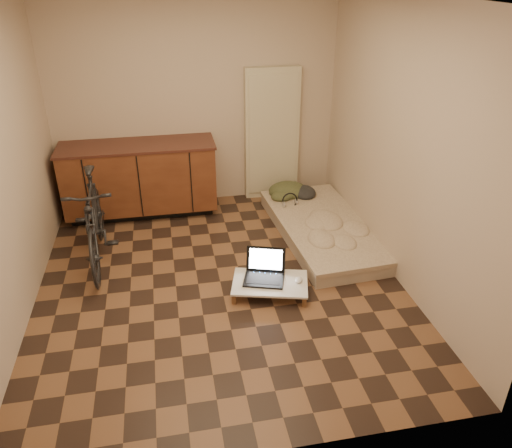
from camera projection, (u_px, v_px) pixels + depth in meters
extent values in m
cube|color=brown|center=(220.00, 281.00, 4.97)|extent=(3.50, 4.00, 0.00)
cube|color=#C9B19A|center=(196.00, 102.00, 6.10)|extent=(3.50, 0.00, 2.60)
cube|color=#C9B19A|center=(260.00, 289.00, 2.63)|extent=(3.50, 0.00, 2.60)
cube|color=#C9B19A|center=(2.00, 173.00, 4.07)|extent=(0.00, 4.00, 2.60)
cube|color=#C9B19A|center=(401.00, 146.00, 4.66)|extent=(0.00, 4.00, 2.60)
cube|color=black|center=(144.00, 208.00, 6.33)|extent=(1.70, 0.48, 0.10)
cube|color=#512716|center=(140.00, 177.00, 6.09)|extent=(1.80, 0.60, 0.78)
cube|color=#47221A|center=(136.00, 145.00, 5.90)|extent=(1.84, 0.62, 0.03)
cube|color=beige|center=(272.00, 135.00, 6.42)|extent=(0.70, 0.10, 1.70)
imported|color=black|center=(94.00, 216.00, 5.09)|extent=(0.56, 1.65, 1.05)
cube|color=#B2A28F|center=(323.00, 230.00, 5.78)|extent=(1.08, 2.06, 0.13)
cube|color=beige|center=(324.00, 224.00, 5.74)|extent=(1.10, 2.08, 0.05)
cube|color=brown|center=(234.00, 299.00, 4.63)|extent=(0.05, 0.05, 0.10)
cube|color=brown|center=(238.00, 275.00, 4.98)|extent=(0.05, 0.05, 0.10)
cube|color=brown|center=(304.00, 302.00, 4.59)|extent=(0.05, 0.05, 0.10)
cube|color=brown|center=(304.00, 277.00, 4.95)|extent=(0.05, 0.05, 0.10)
cube|color=white|center=(270.00, 283.00, 4.76)|extent=(0.81, 0.63, 0.02)
cube|color=black|center=(264.00, 280.00, 4.77)|extent=(0.44, 0.37, 0.02)
cube|color=black|center=(266.00, 259.00, 4.86)|extent=(0.38, 0.19, 0.24)
cube|color=white|center=(266.00, 259.00, 4.86)|extent=(0.32, 0.15, 0.20)
ellipsoid|color=white|center=(299.00, 280.00, 4.75)|extent=(0.11, 0.13, 0.04)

